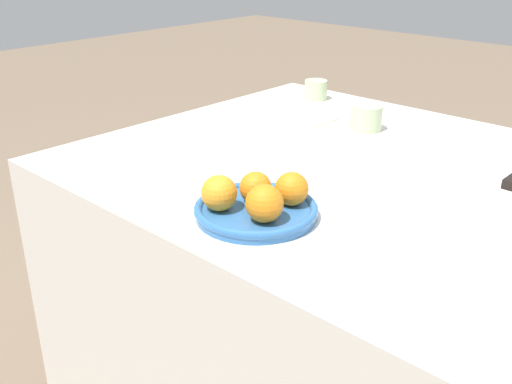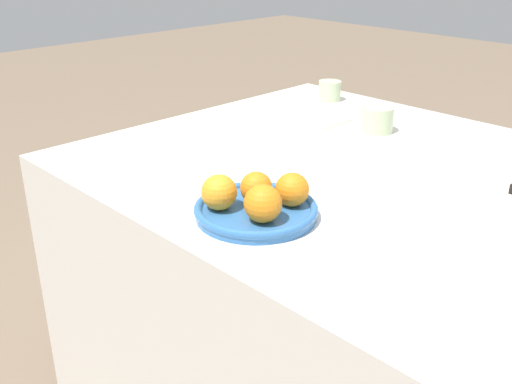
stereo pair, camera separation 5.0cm
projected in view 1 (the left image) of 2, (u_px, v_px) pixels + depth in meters
name	position (u px, v px, depth m)	size (l,w,h in m)	color
table	(391.00, 323.00, 1.41)	(1.49, 1.03, 0.73)	silver
fruit_platter	(256.00, 210.00, 1.10)	(0.23, 0.23, 0.03)	#336BAD
orange_0	(264.00, 203.00, 1.04)	(0.07, 0.07, 0.07)	orange
orange_1	(256.00, 188.00, 1.11)	(0.06, 0.06, 0.06)	orange
orange_2	(219.00, 193.00, 1.08)	(0.07, 0.07, 0.07)	orange
orange_3	(292.00, 189.00, 1.10)	(0.06, 0.06, 0.06)	orange
cup_0	(316.00, 90.00, 1.86)	(0.07, 0.07, 0.06)	#B7CC9E
cup_1	(366.00, 118.00, 1.58)	(0.08, 0.08, 0.07)	#B7CC9E
napkin	(307.00, 119.00, 1.67)	(0.13, 0.12, 0.01)	silver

